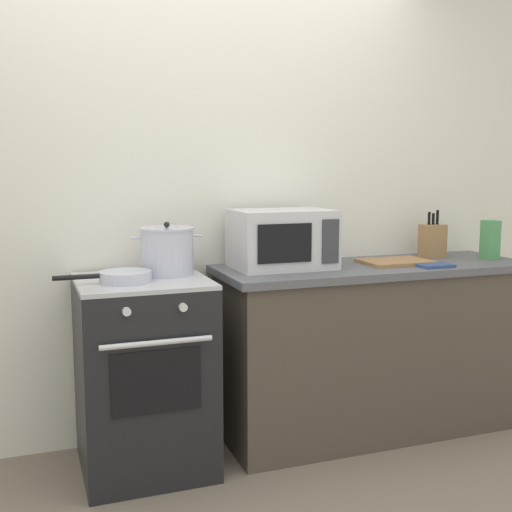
# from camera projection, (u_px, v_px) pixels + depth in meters

# --- Properties ---
(back_wall) EXTENTS (4.40, 0.10, 2.50)m
(back_wall) POSITION_uv_depth(u_px,v_px,m) (247.00, 201.00, 3.49)
(back_wall) COLOR silver
(back_wall) RESTS_ON ground_plane
(lower_cabinet_right) EXTENTS (1.64, 0.56, 0.88)m
(lower_cabinet_right) POSITION_uv_depth(u_px,v_px,m) (372.00, 351.00, 3.48)
(lower_cabinet_right) COLOR #4C4238
(lower_cabinet_right) RESTS_ON ground_plane
(countertop_right) EXTENTS (1.70, 0.60, 0.04)m
(countertop_right) POSITION_uv_depth(u_px,v_px,m) (374.00, 268.00, 3.41)
(countertop_right) COLOR #59595E
(countertop_right) RESTS_ON lower_cabinet_right
(stove) EXTENTS (0.60, 0.64, 0.92)m
(stove) POSITION_uv_depth(u_px,v_px,m) (144.00, 374.00, 3.03)
(stove) COLOR black
(stove) RESTS_ON ground_plane
(stock_pot) EXTENTS (0.34, 0.26, 0.26)m
(stock_pot) POSITION_uv_depth(u_px,v_px,m) (167.00, 251.00, 3.07)
(stock_pot) COLOR silver
(stock_pot) RESTS_ON stove
(frying_pan) EXTENTS (0.43, 0.23, 0.05)m
(frying_pan) POSITION_uv_depth(u_px,v_px,m) (124.00, 277.00, 2.88)
(frying_pan) COLOR silver
(frying_pan) RESTS_ON stove
(microwave) EXTENTS (0.50, 0.37, 0.30)m
(microwave) POSITION_uv_depth(u_px,v_px,m) (282.00, 239.00, 3.27)
(microwave) COLOR silver
(microwave) RESTS_ON countertop_right
(cutting_board) EXTENTS (0.36, 0.26, 0.02)m
(cutting_board) POSITION_uv_depth(u_px,v_px,m) (395.00, 262.00, 3.43)
(cutting_board) COLOR #997047
(cutting_board) RESTS_ON countertop_right
(knife_block) EXTENTS (0.13, 0.10, 0.27)m
(knife_block) POSITION_uv_depth(u_px,v_px,m) (432.00, 240.00, 3.66)
(knife_block) COLOR #997047
(knife_block) RESTS_ON countertop_right
(pasta_box) EXTENTS (0.08, 0.08, 0.22)m
(pasta_box) POSITION_uv_depth(u_px,v_px,m) (490.00, 240.00, 3.59)
(pasta_box) COLOR #4C9356
(pasta_box) RESTS_ON countertop_right
(oven_mitt) EXTENTS (0.18, 0.14, 0.02)m
(oven_mitt) POSITION_uv_depth(u_px,v_px,m) (434.00, 265.00, 3.33)
(oven_mitt) COLOR #33477A
(oven_mitt) RESTS_ON countertop_right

